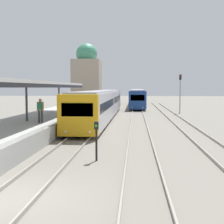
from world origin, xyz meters
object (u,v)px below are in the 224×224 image
at_px(person_on_platform, 40,109).
at_px(train_near, 102,103).
at_px(train_far, 137,96).
at_px(signal_post_near, 96,137).
at_px(signal_mast_far, 180,89).

height_order(person_on_platform, train_near, train_near).
bearing_deg(person_on_platform, train_far, 81.54).
xyz_separation_m(train_near, train_far, (4.05, 31.10, -0.03)).
height_order(train_far, signal_post_near, train_far).
height_order(person_on_platform, signal_mast_far, signal_mast_far).
height_order(train_far, signal_mast_far, signal_mast_far).
distance_m(person_on_platform, train_near, 14.36).
bearing_deg(signal_post_near, person_on_platform, 126.55).
relative_size(train_near, train_far, 0.73).
height_order(train_near, signal_post_near, train_near).
bearing_deg(signal_post_near, train_far, 87.63).
bearing_deg(person_on_platform, signal_mast_far, 60.13).
relative_size(train_near, signal_mast_far, 5.75).
relative_size(train_far, signal_mast_far, 7.93).
height_order(train_near, train_far, train_near).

